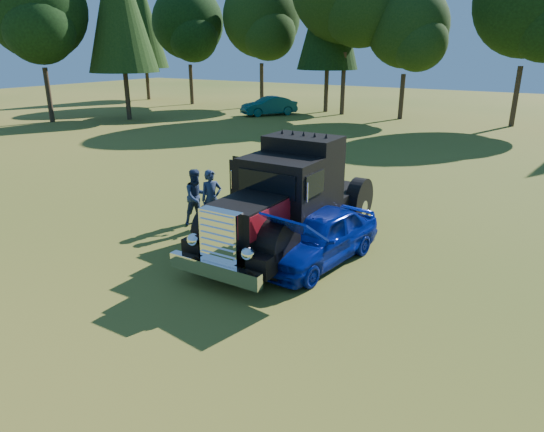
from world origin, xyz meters
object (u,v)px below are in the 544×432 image
Objects in this scene: diamond_t_truck at (287,202)px; hotrod_coupe at (317,237)px; spectator_far at (197,197)px; spectator_near at (212,199)px; distant_teal_car at (269,106)px.

diamond_t_truck is 1.63× the size of hotrod_coupe.
spectator_far is at bearing 179.51° from diamond_t_truck.
spectator_near reaches higher than spectator_far.
diamond_t_truck reaches higher than distant_teal_car.
spectator_near is 0.40× the size of distant_teal_car.
spectator_far reaches higher than distant_teal_car.
diamond_t_truck reaches higher than spectator_near.
diamond_t_truck is 1.56× the size of distant_teal_car.
spectator_far is at bearing -28.64° from distant_teal_car.
spectator_near is at bearing -63.43° from spectator_far.
diamond_t_truck reaches higher than spectator_far.
distant_teal_car is (-12.05, 23.51, -0.14)m from spectator_far.
spectator_near is 26.68m from distant_teal_car.
hotrod_coupe is (1.25, -0.59, -0.57)m from diamond_t_truck.
spectator_near is at bearing 170.99° from hotrod_coupe.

